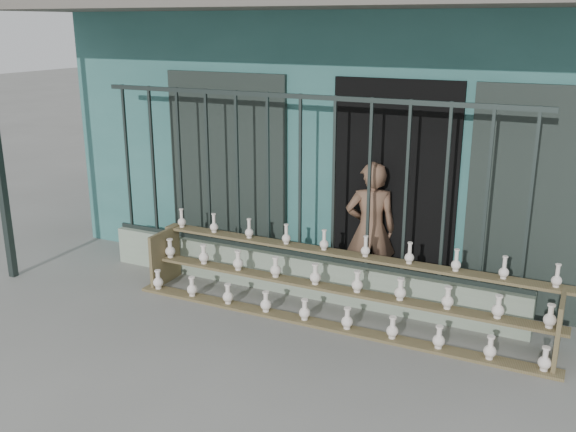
% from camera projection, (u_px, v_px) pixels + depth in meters
% --- Properties ---
extents(ground, '(60.00, 60.00, 0.00)m').
position_uv_depth(ground, '(243.00, 342.00, 6.19)').
color(ground, slate).
extents(workshop_building, '(7.40, 6.60, 3.21)m').
position_uv_depth(workshop_building, '(384.00, 118.00, 9.37)').
color(workshop_building, '#316965').
rests_on(workshop_building, ground).
extents(parapet_wall, '(5.00, 0.20, 0.45)m').
position_uv_depth(parapet_wall, '(300.00, 275.00, 7.25)').
color(parapet_wall, gray).
rests_on(parapet_wall, ground).
extents(security_fence, '(5.00, 0.04, 1.80)m').
position_uv_depth(security_fence, '(300.00, 178.00, 6.92)').
color(security_fence, '#283330').
rests_on(security_fence, parapet_wall).
extents(shelf_rack, '(4.50, 0.68, 0.85)m').
position_uv_depth(shelf_rack, '(335.00, 286.00, 6.61)').
color(shelf_rack, brown).
rests_on(shelf_rack, ground).
extents(elderly_woman, '(0.66, 0.57, 1.53)m').
position_uv_depth(elderly_woman, '(370.00, 230.00, 7.07)').
color(elderly_woman, brown).
rests_on(elderly_woman, ground).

